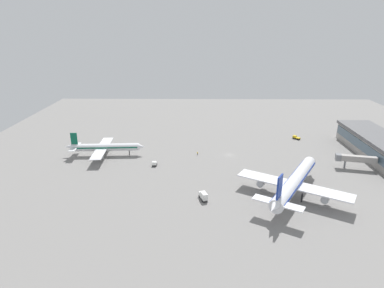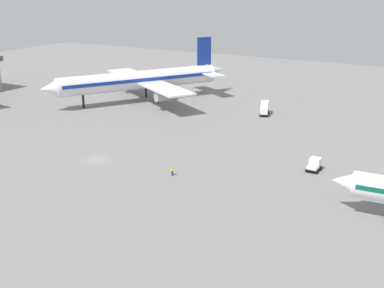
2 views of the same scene
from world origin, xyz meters
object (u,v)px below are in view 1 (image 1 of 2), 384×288
object	(u,v)px
ground_crew_worker	(198,153)
catering_truck	(203,196)
pushback_tractor	(296,137)
baggage_tug	(154,164)
airplane_taxiing	(105,147)
airplane_at_gate	(295,182)

from	to	relation	value
ground_crew_worker	catering_truck	bearing A→B (deg)	169.72
ground_crew_worker	pushback_tractor	bearing A→B (deg)	-78.48
catering_truck	baggage_tug	bearing A→B (deg)	16.01
airplane_taxiing	ground_crew_worker	bearing A→B (deg)	-1.31
airplane_at_gate	baggage_tug	distance (m)	66.82
ground_crew_worker	airplane_at_gate	bearing A→B (deg)	-152.31
pushback_tractor	catering_truck	bearing A→B (deg)	102.40
airplane_at_gate	ground_crew_worker	world-z (taller)	airplane_at_gate
baggage_tug	ground_crew_worker	distance (m)	25.87
baggage_tug	ground_crew_worker	size ratio (longest dim) A/B	1.95
airplane_at_gate	catering_truck	xyz separation A→B (m)	(-3.42, 36.24, -4.53)
airplane_at_gate	catering_truck	size ratio (longest dim) A/B	8.51
pushback_tractor	catering_truck	xyz separation A→B (m)	(-75.45, 57.73, 0.73)
airplane_at_gate	pushback_tractor	bearing A→B (deg)	14.62
catering_truck	airplane_taxiing	bearing A→B (deg)	28.61
airplane_taxiing	baggage_tug	xyz separation A→B (m)	(-13.40, -27.75, -3.47)
pushback_tractor	catering_truck	distance (m)	95.00
airplane_taxiing	pushback_tractor	world-z (taller)	airplane_taxiing
ground_crew_worker	airplane_taxiing	bearing A→B (deg)	78.97
baggage_tug	ground_crew_worker	bearing A→B (deg)	126.86
airplane_at_gate	baggage_tug	size ratio (longest dim) A/B	15.48
catering_truck	ground_crew_worker	distance (m)	48.39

